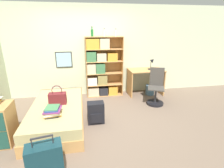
% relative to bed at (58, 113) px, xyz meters
% --- Properties ---
extents(ground_plane, '(14.00, 14.00, 0.00)m').
position_rel_bed_xyz_m(ground_plane, '(0.66, -0.02, -0.21)').
color(ground_plane, '#756051').
extents(wall_back, '(10.00, 0.09, 2.60)m').
position_rel_bed_xyz_m(wall_back, '(0.66, 1.62, 1.09)').
color(wall_back, beige).
rests_on(wall_back, ground_plane).
extents(bed, '(1.07, 2.10, 0.42)m').
position_rel_bed_xyz_m(bed, '(0.00, 0.00, 0.00)').
color(bed, tan).
rests_on(bed, ground_plane).
extents(handbag, '(0.36, 0.17, 0.41)m').
position_rel_bed_xyz_m(handbag, '(0.02, 0.04, 0.34)').
color(handbag, maroon).
rests_on(handbag, bed).
extents(book_stack_on_bed, '(0.35, 0.38, 0.15)m').
position_rel_bed_xyz_m(book_stack_on_bed, '(-0.02, -0.46, 0.29)').
color(book_stack_on_bed, '#232328').
rests_on(book_stack_on_bed, bed).
extents(suitcase, '(0.49, 0.32, 0.69)m').
position_rel_bed_xyz_m(suitcase, '(0.02, -1.54, 0.07)').
color(suitcase, '#143842').
rests_on(suitcase, ground_plane).
extents(bookcase, '(1.06, 0.32, 1.74)m').
position_rel_bed_xyz_m(bookcase, '(1.11, 1.41, 0.64)').
color(bookcase, tan).
rests_on(bookcase, ground_plane).
extents(bottle_green, '(0.07, 0.07, 0.26)m').
position_rel_bed_xyz_m(bottle_green, '(0.90, 1.43, 1.63)').
color(bottle_green, '#1E6B2D').
rests_on(bottle_green, bookcase).
extents(bottle_brown, '(0.07, 0.07, 0.21)m').
position_rel_bed_xyz_m(bottle_brown, '(1.23, 1.42, 1.61)').
color(bottle_brown, '#B7BCC1').
rests_on(bottle_brown, bookcase).
extents(bottle_clear, '(0.07, 0.07, 0.20)m').
position_rel_bed_xyz_m(bottle_clear, '(1.54, 1.38, 1.61)').
color(bottle_clear, '#B7BCC1').
rests_on(bottle_clear, bookcase).
extents(desk, '(1.03, 0.60, 0.78)m').
position_rel_bed_xyz_m(desk, '(2.45, 1.28, 0.31)').
color(desk, tan).
rests_on(desk, ground_plane).
extents(desk_lamp, '(0.20, 0.15, 0.36)m').
position_rel_bed_xyz_m(desk_lamp, '(2.62, 1.27, 0.79)').
color(desk_lamp, black).
rests_on(desk_lamp, desk).
extents(desk_chair, '(0.54, 0.54, 0.97)m').
position_rel_bed_xyz_m(desk_chair, '(2.48, 0.56, 0.11)').
color(desk_chair, black).
rests_on(desk_chair, ground_plane).
extents(backpack, '(0.35, 0.26, 0.47)m').
position_rel_bed_xyz_m(backpack, '(0.81, -0.15, 0.02)').
color(backpack, black).
rests_on(backpack, ground_plane).
extents(waste_bin, '(0.26, 0.26, 0.29)m').
position_rel_bed_xyz_m(waste_bin, '(2.60, 1.22, -0.06)').
color(waste_bin, slate).
rests_on(waste_bin, ground_plane).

